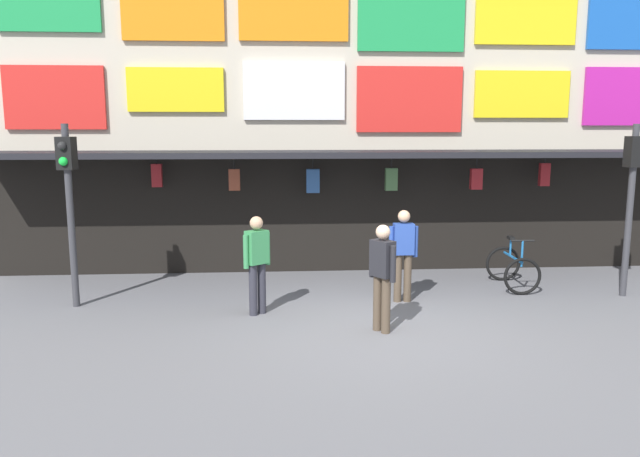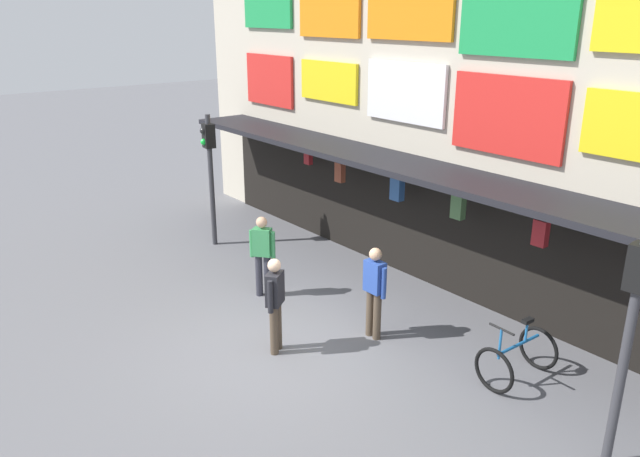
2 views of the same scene
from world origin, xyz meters
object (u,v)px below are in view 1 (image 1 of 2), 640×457
object	(u,v)px
pedestrian_in_yellow	(382,272)
pedestrian_in_blue	(257,260)
pedestrian_in_green	(403,250)
traffic_light_far	(632,182)
traffic_light_near	(68,186)
bicycle_parked	(512,268)

from	to	relation	value
pedestrian_in_yellow	pedestrian_in_blue	distance (m)	2.20
pedestrian_in_blue	pedestrian_in_green	distance (m)	2.67
traffic_light_far	pedestrian_in_yellow	xyz separation A→B (m)	(-4.89, -1.73, -1.19)
traffic_light_near	pedestrian_in_blue	world-z (taller)	traffic_light_near
traffic_light_near	traffic_light_far	bearing A→B (deg)	0.11
pedestrian_in_yellow	pedestrian_in_green	xyz separation A→B (m)	(0.66, 1.62, 0.00)
pedestrian_in_green	pedestrian_in_yellow	bearing A→B (deg)	-112.14
traffic_light_near	traffic_light_far	distance (m)	10.07
traffic_light_near	bicycle_parked	world-z (taller)	traffic_light_near
traffic_light_near	bicycle_parked	bearing A→B (deg)	5.09
pedestrian_in_green	pedestrian_in_blue	bearing A→B (deg)	-167.31
traffic_light_far	bicycle_parked	xyz separation A→B (m)	(-1.87, 0.71, -1.75)
bicycle_parked	pedestrian_in_yellow	world-z (taller)	pedestrian_in_yellow
traffic_light_near	pedestrian_in_yellow	size ratio (longest dim) A/B	1.90
bicycle_parked	pedestrian_in_blue	distance (m)	5.19
traffic_light_far	pedestrian_in_green	size ratio (longest dim) A/B	1.90
traffic_light_far	pedestrian_in_green	bearing A→B (deg)	-178.55
traffic_light_near	pedestrian_in_green	world-z (taller)	traffic_light_near
pedestrian_in_blue	pedestrian_in_green	size ratio (longest dim) A/B	1.00
traffic_light_far	bicycle_parked	distance (m)	2.65
bicycle_parked	traffic_light_near	bearing A→B (deg)	-174.91
pedestrian_in_blue	traffic_light_near	bearing A→B (deg)	168.20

